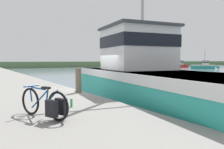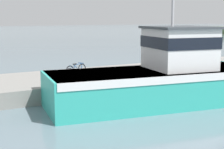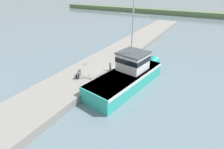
{
  "view_description": "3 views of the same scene",
  "coord_description": "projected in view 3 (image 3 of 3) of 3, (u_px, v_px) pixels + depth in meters",
  "views": [
    {
      "loc": [
        -5.26,
        -9.33,
        2.25
      ],
      "look_at": [
        -0.59,
        -1.84,
        1.67
      ],
      "focal_mm": 35.0,
      "sensor_mm": 36.0,
      "label": 1
    },
    {
      "loc": [
        15.21,
        -12.23,
        4.4
      ],
      "look_at": [
        0.14,
        -3.73,
        1.5
      ],
      "focal_mm": 55.0,
      "sensor_mm": 36.0,
      "label": 2
    },
    {
      "loc": [
        8.97,
        -18.28,
        10.77
      ],
      "look_at": [
        0.2,
        -3.0,
        1.75
      ],
      "focal_mm": 28.0,
      "sensor_mm": 36.0,
      "label": 3
    }
  ],
  "objects": [
    {
      "name": "mooring_post",
      "position": [
        110.0,
        67.0,
        22.62
      ],
      "size": [
        0.26,
        0.26,
        1.07
      ],
      "primitive_type": "cylinder",
      "color": "#756651",
      "rests_on": "dock_pier"
    },
    {
      "name": "dock_pier",
      "position": [
        96.0,
        68.0,
        24.59
      ],
      "size": [
        5.73,
        80.0,
        0.84
      ],
      "primitive_type": "cube",
      "color": "gray",
      "rests_on": "ground_plane"
    },
    {
      "name": "water_bottle_on_curb",
      "position": [
        89.0,
        75.0,
        21.35
      ],
      "size": [
        0.07,
        0.07,
        0.25
      ],
      "primitive_type": "cylinder",
      "color": "green",
      "rests_on": "dock_pier"
    },
    {
      "name": "bicycle_touring",
      "position": [
        78.0,
        75.0,
        20.96
      ],
      "size": [
        0.82,
        1.65,
        0.77
      ],
      "rotation": [
        0.0,
        0.0,
        0.39
      ],
      "color": "black",
      "rests_on": "dock_pier"
    },
    {
      "name": "hose_coil",
      "position": [
        85.0,
        64.0,
        24.52
      ],
      "size": [
        0.52,
        0.52,
        0.05
      ],
      "primitive_type": "torus",
      "color": "green",
      "rests_on": "dock_pier"
    },
    {
      "name": "ground_plane",
      "position": [
        122.0,
        77.0,
        22.99
      ],
      "size": [
        320.0,
        320.0,
        0.0
      ],
      "primitive_type": "plane",
      "color": "slate"
    },
    {
      "name": "fishing_boat_main",
      "position": [
        129.0,
        74.0,
        20.58
      ],
      "size": [
        5.4,
        13.09,
        9.46
      ],
      "rotation": [
        0.0,
        0.0,
        -0.16
      ],
      "color": "teal",
      "rests_on": "ground_plane"
    }
  ]
}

